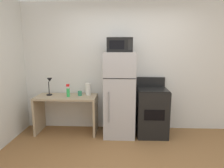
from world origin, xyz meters
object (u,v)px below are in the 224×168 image
at_px(refrigerator, 119,94).
at_px(coffee_mug, 80,93).
at_px(desk_lamp, 49,84).
at_px(microwave, 120,45).
at_px(paper_towel_roll, 88,89).
at_px(desk, 67,107).
at_px(spray_bottle, 68,92).
at_px(oven_range, 152,111).

bearing_deg(refrigerator, coffee_mug, 174.16).
xyz_separation_m(desk_lamp, microwave, (1.39, -0.10, 0.75)).
bearing_deg(microwave, desk_lamp, 175.80).
bearing_deg(refrigerator, paper_towel_roll, 166.81).
relative_size(desk, refrigerator, 0.74).
distance_m(desk_lamp, microwave, 1.58).
height_order(spray_bottle, refrigerator, refrigerator).
bearing_deg(oven_range, coffee_mug, 177.38).
bearing_deg(spray_bottle, desk, 135.68).
xyz_separation_m(desk_lamp, oven_range, (2.02, -0.07, -0.52)).
xyz_separation_m(coffee_mug, refrigerator, (0.78, -0.08, 0.01)).
relative_size(microwave, oven_range, 0.42).
relative_size(spray_bottle, oven_range, 0.23).
bearing_deg(refrigerator, desk, 177.64).
relative_size(desk_lamp, microwave, 0.77).
distance_m(desk, oven_range, 1.68).
bearing_deg(desk, oven_range, -0.95).
bearing_deg(oven_range, desk, 179.05).
xyz_separation_m(spray_bottle, microwave, (0.99, -0.01, 0.89)).
height_order(desk_lamp, paper_towel_roll, desk_lamp).
distance_m(paper_towel_roll, spray_bottle, 0.40).
relative_size(refrigerator, oven_range, 1.46).
bearing_deg(desk_lamp, refrigerator, -3.33).
distance_m(desk, spray_bottle, 0.33).
xyz_separation_m(desk_lamp, spray_bottle, (0.39, -0.09, -0.14)).
xyz_separation_m(coffee_mug, oven_range, (1.42, -0.06, -0.33)).
bearing_deg(desk, refrigerator, -2.36).
height_order(spray_bottle, coffee_mug, spray_bottle).
bearing_deg(paper_towel_roll, coffee_mug, -156.79).
height_order(desk_lamp, oven_range, desk_lamp).
bearing_deg(coffee_mug, oven_range, -2.62).
height_order(desk, coffee_mug, coffee_mug).
height_order(desk, desk_lamp, desk_lamp).
bearing_deg(desk_lamp, paper_towel_roll, 5.01).
xyz_separation_m(desk_lamp, paper_towel_roll, (0.76, 0.07, -0.12)).
bearing_deg(paper_towel_roll, desk, -166.11).
xyz_separation_m(desk, paper_towel_roll, (0.42, 0.10, 0.34)).
bearing_deg(refrigerator, spray_bottle, -179.40).
bearing_deg(spray_bottle, oven_range, 0.91).
height_order(refrigerator, oven_range, refrigerator).
height_order(desk, spray_bottle, spray_bottle).
distance_m(paper_towel_roll, refrigerator, 0.65).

